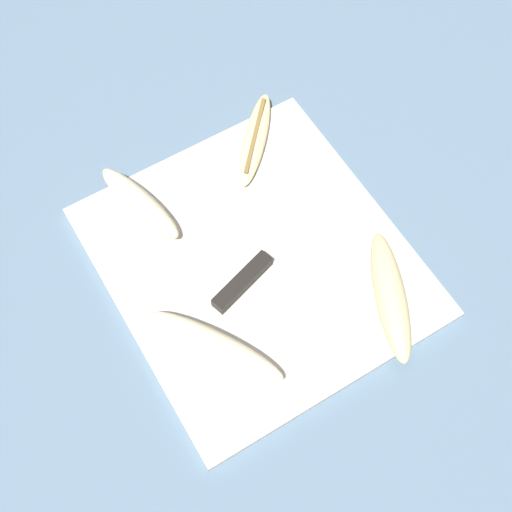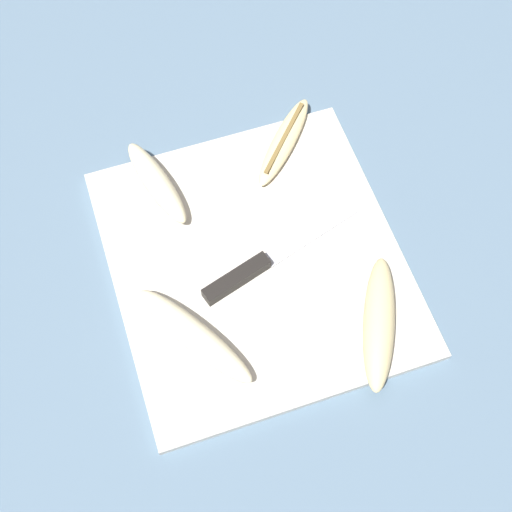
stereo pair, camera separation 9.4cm
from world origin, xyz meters
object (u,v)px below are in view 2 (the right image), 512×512
Objects in this scene: banana_bright_far at (194,335)px; banana_ripe_center at (284,141)px; banana_pale_long at (157,182)px; knife at (255,267)px; banana_mellow_near at (379,323)px.

banana_bright_far is 1.23× the size of banana_ripe_center.
banana_ripe_center is at bearing 94.73° from banana_pale_long.
banana_pale_long is 1.08× the size of banana_ripe_center.
knife is at bearing 28.73° from banana_pale_long.
banana_bright_far is at bearing -39.75° from banana_ripe_center.
banana_ripe_center is at bearing -176.74° from banana_mellow_near.
banana_bright_far is at bearing -72.50° from knife.
banana_ripe_center is (-0.02, 0.19, -0.01)m from banana_pale_long.
banana_pale_long reaches higher than banana_mellow_near.
knife is 0.13m from banana_bright_far.
banana_mellow_near is (0.31, 0.02, 0.01)m from banana_ripe_center.
banana_pale_long is 0.86× the size of banana_mellow_near.
banana_bright_far reaches higher than banana_ripe_center.
banana_mellow_near is (0.29, 0.21, -0.00)m from banana_pale_long.
banana_pale_long reaches higher than banana_ripe_center.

